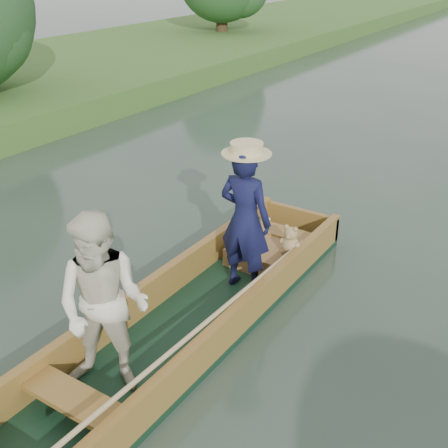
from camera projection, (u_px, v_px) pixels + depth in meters
The scene contains 3 objects.
ground at pixel (193, 327), 5.83m from camera, with size 120.00×120.00×0.00m, color #283D30.
trees_far at pixel (340, 0), 13.67m from camera, with size 22.81×15.26×4.24m.
punt at pixel (184, 285), 5.47m from camera, with size 1.12×5.00×1.76m.
Camera 1 is at (2.86, -3.80, 3.55)m, focal length 45.00 mm.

